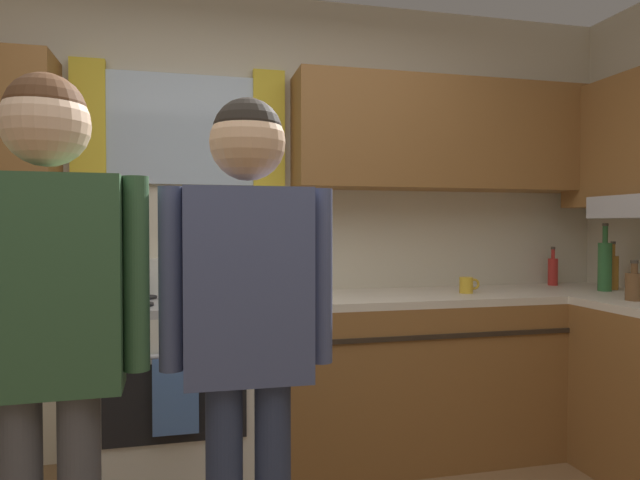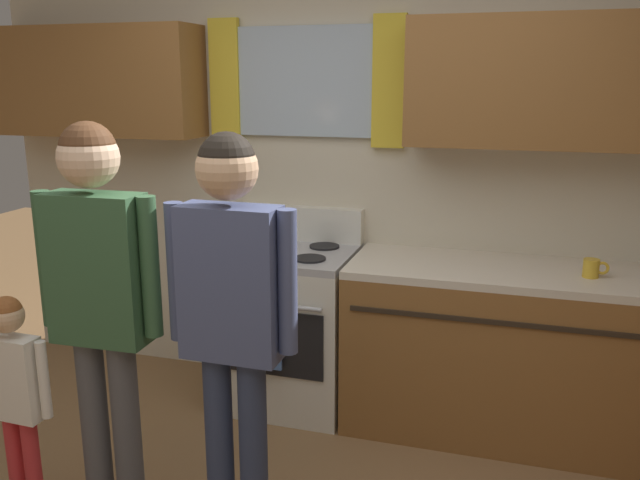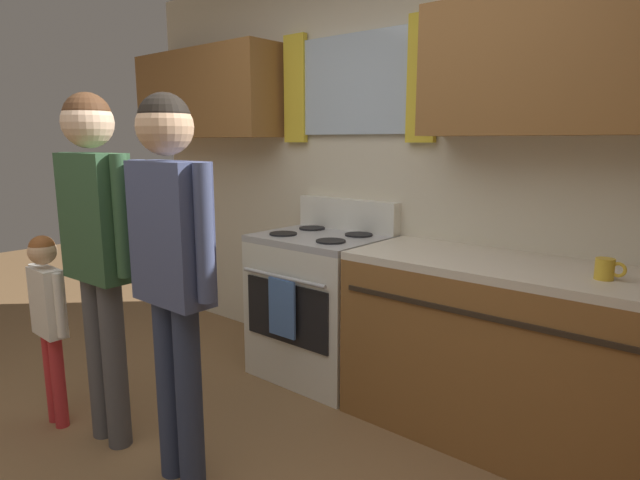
{
  "view_description": "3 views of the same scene",
  "coord_description": "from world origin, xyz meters",
  "px_view_note": "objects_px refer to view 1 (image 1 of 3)",
  "views": [
    {
      "loc": [
        -0.3,
        -1.31,
        1.28
      ],
      "look_at": [
        0.18,
        0.7,
        1.22
      ],
      "focal_mm": 30.82,
      "sensor_mm": 36.0,
      "label": 1
    },
    {
      "loc": [
        0.85,
        -1.79,
        1.83
      ],
      "look_at": [
        0.09,
        0.71,
        1.19
      ],
      "focal_mm": 37.05,
      "sensor_mm": 36.0,
      "label": 2
    },
    {
      "loc": [
        1.68,
        -0.9,
        1.47
      ],
      "look_at": [
        0.15,
        0.93,
        1.02
      ],
      "focal_mm": 29.54,
      "sensor_mm": 36.0,
      "label": 3
    }
  ],
  "objects_px": {
    "bottle_sauce_red": "(553,271)",
    "mug_mustard_yellow": "(467,285)",
    "stove_oven": "(178,386)",
    "bottle_squat_brown": "(634,285)",
    "adult_in_plaid": "(248,306)",
    "bottle_oil_amber": "(613,271)",
    "bottle_wine_green": "(605,265)",
    "adult_holding_child": "(48,308)"
  },
  "relations": [
    {
      "from": "bottle_sauce_red",
      "to": "mug_mustard_yellow",
      "type": "xyz_separation_m",
      "value": [
        -0.73,
        -0.25,
        -0.05
      ]
    },
    {
      "from": "mug_mustard_yellow",
      "to": "adult_holding_child",
      "type": "distance_m",
      "value": 2.25
    },
    {
      "from": "bottle_squat_brown",
      "to": "adult_in_plaid",
      "type": "relative_size",
      "value": 0.12
    },
    {
      "from": "bottle_sauce_red",
      "to": "adult_in_plaid",
      "type": "relative_size",
      "value": 0.15
    },
    {
      "from": "bottle_sauce_red",
      "to": "bottle_wine_green",
      "type": "height_order",
      "value": "bottle_wine_green"
    },
    {
      "from": "bottle_wine_green",
      "to": "adult_holding_child",
      "type": "xyz_separation_m",
      "value": [
        -2.72,
        -1.12,
        0.01
      ]
    },
    {
      "from": "bottle_sauce_red",
      "to": "mug_mustard_yellow",
      "type": "relative_size",
      "value": 2.04
    },
    {
      "from": "bottle_oil_amber",
      "to": "adult_holding_child",
      "type": "height_order",
      "value": "adult_holding_child"
    },
    {
      "from": "bottle_wine_green",
      "to": "adult_in_plaid",
      "type": "distance_m",
      "value": 2.43
    },
    {
      "from": "mug_mustard_yellow",
      "to": "adult_holding_child",
      "type": "bearing_deg",
      "value": -147.27
    },
    {
      "from": "bottle_squat_brown",
      "to": "bottle_sauce_red",
      "type": "xyz_separation_m",
      "value": [
        0.06,
        0.73,
        0.02
      ]
    },
    {
      "from": "bottle_oil_amber",
      "to": "bottle_wine_green",
      "type": "bearing_deg",
      "value": -151.51
    },
    {
      "from": "bottle_squat_brown",
      "to": "bottle_oil_amber",
      "type": "relative_size",
      "value": 0.72
    },
    {
      "from": "bottle_squat_brown",
      "to": "bottle_sauce_red",
      "type": "distance_m",
      "value": 0.73
    },
    {
      "from": "bottle_squat_brown",
      "to": "bottle_wine_green",
      "type": "relative_size",
      "value": 0.52
    },
    {
      "from": "bottle_squat_brown",
      "to": "adult_holding_child",
      "type": "distance_m",
      "value": 2.66
    },
    {
      "from": "stove_oven",
      "to": "bottle_wine_green",
      "type": "distance_m",
      "value": 2.48
    },
    {
      "from": "bottle_wine_green",
      "to": "adult_holding_child",
      "type": "relative_size",
      "value": 0.23
    },
    {
      "from": "adult_holding_child",
      "to": "bottle_sauce_red",
      "type": "bearing_deg",
      "value": 29.11
    },
    {
      "from": "bottle_oil_amber",
      "to": "mug_mustard_yellow",
      "type": "relative_size",
      "value": 2.38
    },
    {
      "from": "adult_holding_child",
      "to": "bottle_oil_amber",
      "type": "bearing_deg",
      "value": 22.64
    },
    {
      "from": "bottle_squat_brown",
      "to": "bottle_oil_amber",
      "type": "height_order",
      "value": "bottle_oil_amber"
    },
    {
      "from": "bottle_sauce_red",
      "to": "stove_oven",
      "type": "bearing_deg",
      "value": -175.17
    },
    {
      "from": "bottle_wine_green",
      "to": "mug_mustard_yellow",
      "type": "height_order",
      "value": "bottle_wine_green"
    },
    {
      "from": "stove_oven",
      "to": "bottle_sauce_red",
      "type": "height_order",
      "value": "bottle_sauce_red"
    },
    {
      "from": "bottle_sauce_red",
      "to": "bottle_oil_amber",
      "type": "relative_size",
      "value": 0.86
    },
    {
      "from": "bottle_sauce_red",
      "to": "adult_in_plaid",
      "type": "distance_m",
      "value": 2.53
    },
    {
      "from": "stove_oven",
      "to": "bottle_oil_amber",
      "type": "height_order",
      "value": "bottle_oil_amber"
    },
    {
      "from": "bottle_squat_brown",
      "to": "mug_mustard_yellow",
      "type": "xyz_separation_m",
      "value": [
        -0.67,
        0.48,
        -0.03
      ]
    },
    {
      "from": "bottle_squat_brown",
      "to": "adult_holding_child",
      "type": "xyz_separation_m",
      "value": [
        -2.56,
        -0.73,
        0.08
      ]
    },
    {
      "from": "adult_in_plaid",
      "to": "bottle_oil_amber",
      "type": "bearing_deg",
      "value": 26.52
    },
    {
      "from": "adult_holding_child",
      "to": "bottle_squat_brown",
      "type": "bearing_deg",
      "value": 16.02
    },
    {
      "from": "stove_oven",
      "to": "bottle_wine_green",
      "type": "bearing_deg",
      "value": -3.44
    },
    {
      "from": "bottle_squat_brown",
      "to": "stove_oven",
      "type": "bearing_deg",
      "value": 166.76
    },
    {
      "from": "stove_oven",
      "to": "bottle_squat_brown",
      "type": "relative_size",
      "value": 5.37
    },
    {
      "from": "mug_mustard_yellow",
      "to": "bottle_oil_amber",
      "type": "bearing_deg",
      "value": -2.24
    },
    {
      "from": "stove_oven",
      "to": "bottle_sauce_red",
      "type": "relative_size",
      "value": 4.48
    },
    {
      "from": "bottle_sauce_red",
      "to": "adult_in_plaid",
      "type": "bearing_deg",
      "value": -145.69
    },
    {
      "from": "bottle_wine_green",
      "to": "adult_holding_child",
      "type": "distance_m",
      "value": 2.94
    },
    {
      "from": "stove_oven",
      "to": "bottle_squat_brown",
      "type": "bearing_deg",
      "value": -13.24
    },
    {
      "from": "stove_oven",
      "to": "adult_in_plaid",
      "type": "relative_size",
      "value": 0.67
    },
    {
      "from": "bottle_sauce_red",
      "to": "mug_mustard_yellow",
      "type": "height_order",
      "value": "bottle_sauce_red"
    }
  ]
}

